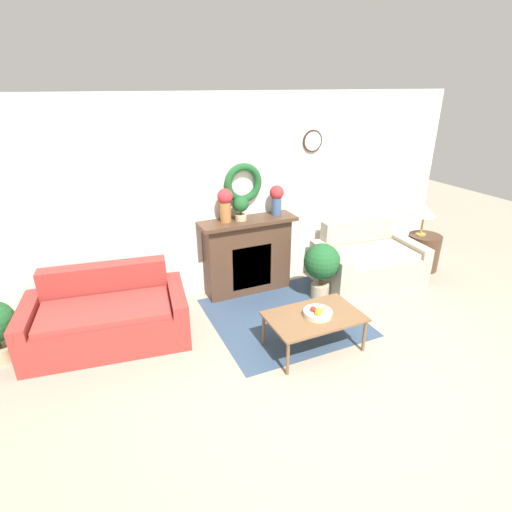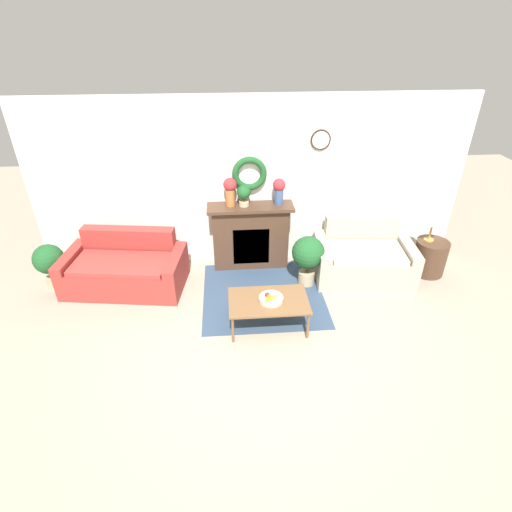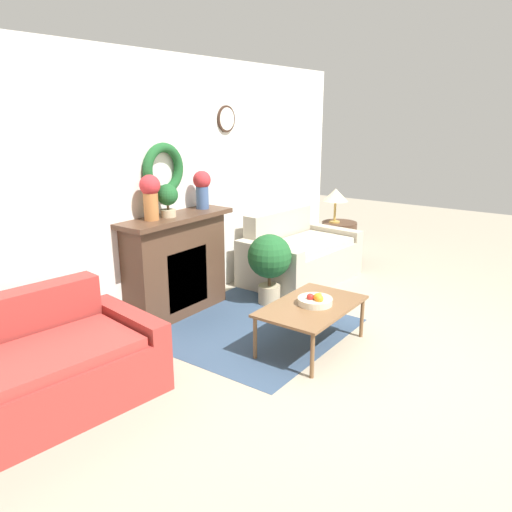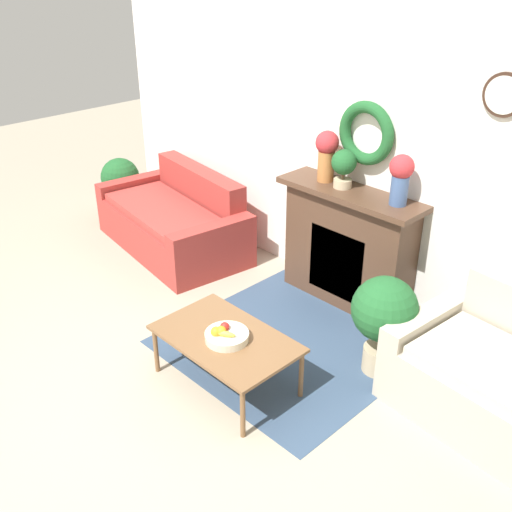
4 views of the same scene
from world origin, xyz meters
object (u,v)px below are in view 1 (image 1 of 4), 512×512
Objects in this scene: loveseat_right at (367,261)px; potted_plant_floor_by_loveseat at (322,264)px; side_table_by_loveseat at (423,252)px; fruit_bowl at (318,313)px; vase_on_mantel_right at (277,198)px; potted_plant_on_mantel at (241,206)px; table_lamp at (424,211)px; fireplace at (248,255)px; coffee_table at (314,318)px; couch_left at (108,317)px; vase_on_mantel_left at (225,203)px.

loveseat_right is 1.96× the size of potted_plant_floor_by_loveseat.
side_table_by_loveseat is 2.05m from potted_plant_floor_by_loveseat.
loveseat_right is 4.97× the size of fruit_bowl.
potted_plant_floor_by_loveseat is at bearing -164.11° from loveseat_right.
potted_plant_on_mantel is at bearing -177.90° from vase_on_mantel_right.
table_lamp reaches higher than loveseat_right.
table_lamp is (2.80, -0.43, 0.41)m from fireplace.
loveseat_right is 2.77× the size of side_table_by_loveseat.
table_lamp is (2.67, 1.15, 0.58)m from coffee_table.
loveseat_right is at bearing 34.52° from coffee_table.
couch_left is 4.25× the size of vase_on_mantel_left.
table_lamp is at bearing -8.07° from potted_plant_on_mantel.
potted_plant_on_mantel reaches higher than fruit_bowl.
fireplace is 1.67× the size of potted_plant_floor_by_loveseat.
coffee_table is 3.29× the size of fruit_bowl.
loveseat_right is 0.98m from potted_plant_floor_by_loveseat.
potted_plant_on_mantel is (-1.87, 0.43, 0.97)m from loveseat_right.
vase_on_mantel_right reaches higher than coffee_table.
table_lamp is at bearing -10.37° from vase_on_mantel_right.
fireplace is at bearing -1.03° from vase_on_mantel_left.
coffee_table is 2.35× the size of vase_on_mantel_left.
couch_left reaches higher than potted_plant_floor_by_loveseat.
loveseat_right is 1.10m from side_table_by_loveseat.
potted_plant_floor_by_loveseat reaches higher than coffee_table.
side_table_by_loveseat is (2.74, 1.10, -0.10)m from coffee_table.
vase_on_mantel_right reaches higher than table_lamp.
fireplace is at bearing 8.37° from potted_plant_on_mantel.
loveseat_right reaches higher than couch_left.
coffee_table is at bearing -74.63° from vase_on_mantel_left.
fireplace is 4.24× the size of fruit_bowl.
table_lamp is (2.65, 1.17, 0.50)m from fruit_bowl.
fireplace is 2.86m from table_lamp.
vase_on_mantel_right is at bearing 169.63° from table_lamp.
potted_plant_on_mantel is (-2.90, 0.41, 0.32)m from table_lamp.
vase_on_mantel_right reaches higher than potted_plant_on_mantel.
couch_left reaches higher than coffee_table.
potted_plant_on_mantel is (1.86, 0.43, 0.99)m from couch_left.
fruit_bowl is 0.71× the size of vase_on_mantel_left.
fruit_bowl is 1.18m from potted_plant_floor_by_loveseat.
potted_plant_on_mantel is (0.21, -0.02, -0.06)m from vase_on_mantel_left.
couch_left is at bearing -169.41° from vase_on_mantel_right.
couch_left is 3.84× the size of table_lamp.
couch_left is at bearing 176.19° from potted_plant_floor_by_loveseat.
fireplace is 1.59m from coffee_table.
loveseat_right reaches higher than side_table_by_loveseat.
vase_on_mantel_left reaches higher than potted_plant_floor_by_loveseat.
fruit_bowl is at bearing -40.96° from coffee_table.
fruit_bowl reaches higher than coffee_table.
potted_plant_floor_by_loveseat is at bearing -58.79° from vase_on_mantel_right.
vase_on_mantel_right is 0.51× the size of potted_plant_floor_by_loveseat.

